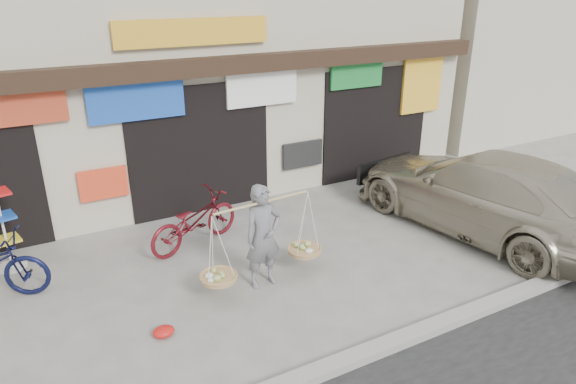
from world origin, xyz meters
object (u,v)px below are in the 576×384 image
display_rack (4,232)px  bike_2 (194,221)px  suv (483,192)px  street_vendor (263,240)px

display_rack → bike_2: bearing=-13.4°
bike_2 → display_rack: 3.16m
bike_2 → suv: 5.59m
suv → display_rack: display_rack is taller
street_vendor → suv: bearing=-7.1°
suv → bike_2: bearing=-30.2°
display_rack → suv: bearing=-18.4°
bike_2 → display_rack: (-3.07, 0.73, 0.19)m
bike_2 → street_vendor: bearing=177.3°
bike_2 → suv: (5.21, -2.01, 0.28)m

